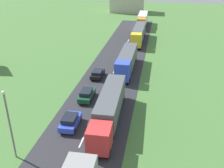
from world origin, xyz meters
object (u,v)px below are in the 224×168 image
object	(u,v)px
car_fourth	(87,94)
car_fifth	(98,74)
truck_third	(127,60)
truck_fourth	(139,33)
truck_fifth	(142,19)
car_third	(70,121)
truck_second	(109,107)
lamppost_second	(9,122)

from	to	relation	value
car_fourth	car_fifth	distance (m)	8.00
truck_third	truck_fourth	distance (m)	19.51
truck_third	truck_fourth	world-z (taller)	truck_third
truck_fifth	car_fifth	distance (m)	40.61
truck_third	car_third	xyz separation A→B (m)	(-4.36, -19.21, -1.21)
truck_second	truck_fourth	distance (m)	36.72
truck_second	truck_fifth	world-z (taller)	truck_fifth
car_fifth	lamppost_second	xyz separation A→B (m)	(-3.70, -21.25, 3.55)
truck_second	car_fifth	world-z (taller)	truck_second
truck_second	truck_fifth	distance (m)	53.45
truck_fifth	lamppost_second	distance (m)	62.18
car_third	truck_third	bearing A→B (deg)	77.21
truck_second	car_fourth	world-z (taller)	truck_second
truck_fifth	truck_third	bearing A→B (deg)	-90.03
truck_fourth	car_third	world-z (taller)	truck_fourth
car_fourth	lamppost_second	world-z (taller)	lamppost_second
truck_second	lamppost_second	size ratio (longest dim) A/B	1.83
truck_second	truck_fifth	xyz separation A→B (m)	(-0.04, 53.45, 0.07)
truck_third	car_fourth	distance (m)	12.88
truck_fifth	lamppost_second	world-z (taller)	lamppost_second
car_third	car_fourth	distance (m)	7.12
truck_fifth	car_fourth	distance (m)	48.53
truck_third	car_fifth	world-z (taller)	truck_third
truck_second	truck_fifth	size ratio (longest dim) A/B	1.09
truck_fourth	truck_fifth	bearing A→B (deg)	91.22
truck_third	truck_fifth	distance (m)	36.24
car_third	truck_fourth	bearing A→B (deg)	83.03
truck_fourth	truck_fifth	world-z (taller)	truck_fifth
car_fifth	car_third	bearing A→B (deg)	-89.28
truck_fourth	car_third	size ratio (longest dim) A/B	3.63
truck_fifth	car_third	world-z (taller)	truck_fifth
truck_third	car_fourth	size ratio (longest dim) A/B	3.07
truck_third	car_fifth	size ratio (longest dim) A/B	3.22
truck_fifth	car_fourth	size ratio (longest dim) A/B	3.09
truck_second	lamppost_second	world-z (taller)	lamppost_second
truck_third	truck_fifth	xyz separation A→B (m)	(0.02, 36.24, 0.09)
car_fourth	lamppost_second	size ratio (longest dim) A/B	0.54
car_third	lamppost_second	world-z (taller)	lamppost_second
truck_third	car_fifth	xyz separation A→B (m)	(-4.55, -4.09, -1.31)
truck_fourth	lamppost_second	size ratio (longest dim) A/B	1.88
car_third	car_fourth	xyz separation A→B (m)	(0.09, 7.12, -0.02)
truck_second	car_fourth	bearing A→B (deg)	130.14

